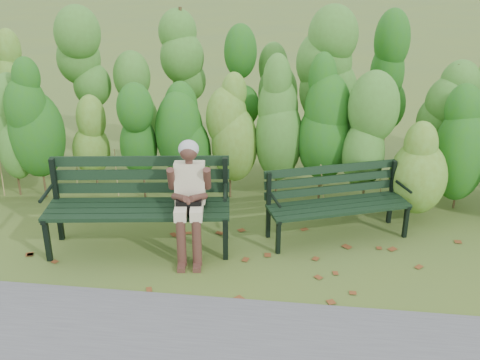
# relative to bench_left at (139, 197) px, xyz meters

# --- Properties ---
(ground) EXTENTS (80.00, 80.00, 0.00)m
(ground) POSITION_rel_bench_left_xyz_m (1.12, -0.04, -0.61)
(ground) COLOR #435827
(hedge_band) EXTENTS (11.04, 1.67, 2.42)m
(hedge_band) POSITION_rel_bench_left_xyz_m (1.12, 1.82, 0.65)
(hedge_band) COLOR #47381E
(hedge_band) RESTS_ON ground
(leaf_litter) EXTENTS (6.03, 2.20, 0.01)m
(leaf_litter) POSITION_rel_bench_left_xyz_m (1.15, -0.06, -0.60)
(leaf_litter) COLOR brown
(leaf_litter) RESTS_ON ground
(bench_left) EXTENTS (2.13, 0.96, 1.03)m
(bench_left) POSITION_rel_bench_left_xyz_m (0.00, 0.00, 0.00)
(bench_left) COLOR black
(bench_left) RESTS_ON ground
(bench_right) EXTENTS (1.76, 1.11, 0.84)m
(bench_right) POSITION_rel_bench_left_xyz_m (2.24, 0.54, -0.11)
(bench_right) COLOR black
(bench_right) RESTS_ON ground
(seated_woman) EXTENTS (0.50, 0.73, 1.32)m
(seated_woman) POSITION_rel_bench_left_xyz_m (0.61, -0.12, 0.16)
(seated_woman) COLOR beige
(seated_woman) RESTS_ON ground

